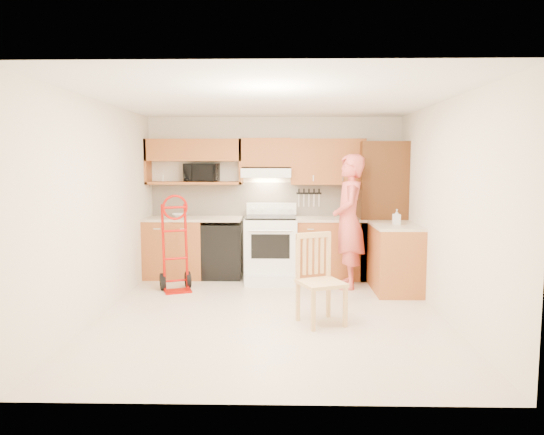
{
  "coord_description": "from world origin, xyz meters",
  "views": [
    {
      "loc": [
        0.14,
        -5.83,
        1.79
      ],
      "look_at": [
        0.0,
        0.5,
        1.1
      ],
      "focal_mm": 33.48,
      "sensor_mm": 36.0,
      "label": 1
    }
  ],
  "objects_px": {
    "microwave": "(202,173)",
    "dining_chair": "(321,280)",
    "range": "(271,243)",
    "person": "(349,221)",
    "hand_truck": "(176,248)"
  },
  "relations": [
    {
      "from": "microwave",
      "to": "person",
      "type": "distance_m",
      "value": 2.43
    },
    {
      "from": "range",
      "to": "person",
      "type": "distance_m",
      "value": 1.25
    },
    {
      "from": "person",
      "to": "hand_truck",
      "type": "bearing_deg",
      "value": -80.35
    },
    {
      "from": "microwave",
      "to": "person",
      "type": "xyz_separation_m",
      "value": [
        2.21,
        -0.74,
        -0.68
      ]
    },
    {
      "from": "microwave",
      "to": "range",
      "type": "height_order",
      "value": "microwave"
    },
    {
      "from": "hand_truck",
      "to": "dining_chair",
      "type": "distance_m",
      "value": 2.39
    },
    {
      "from": "microwave",
      "to": "range",
      "type": "distance_m",
      "value": 1.55
    },
    {
      "from": "microwave",
      "to": "dining_chair",
      "type": "bearing_deg",
      "value": -51.17
    },
    {
      "from": "range",
      "to": "dining_chair",
      "type": "relative_size",
      "value": 1.15
    },
    {
      "from": "hand_truck",
      "to": "dining_chair",
      "type": "relative_size",
      "value": 1.21
    },
    {
      "from": "dining_chair",
      "to": "microwave",
      "type": "bearing_deg",
      "value": 102.03
    },
    {
      "from": "microwave",
      "to": "range",
      "type": "relative_size",
      "value": 0.44
    },
    {
      "from": "microwave",
      "to": "dining_chair",
      "type": "relative_size",
      "value": 0.51
    },
    {
      "from": "person",
      "to": "dining_chair",
      "type": "relative_size",
      "value": 1.9
    },
    {
      "from": "microwave",
      "to": "hand_truck",
      "type": "distance_m",
      "value": 1.45
    }
  ]
}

